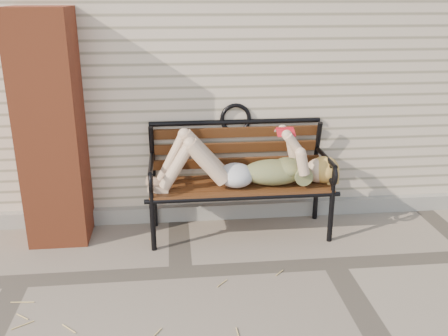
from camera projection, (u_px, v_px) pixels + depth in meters
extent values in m
plane|color=gray|center=(333.00, 264.00, 4.09)|extent=(80.00, 80.00, 0.00)
cube|color=beige|center=(269.00, 41.00, 6.40)|extent=(8.00, 4.00, 3.00)
cube|color=gray|center=(304.00, 207.00, 4.98)|extent=(8.00, 0.10, 0.15)
cube|color=#973F22|center=(51.00, 130.00, 4.23)|extent=(0.50, 0.50, 2.00)
cylinder|color=black|center=(153.00, 225.00, 4.23)|extent=(0.05, 0.05, 0.47)
cylinder|color=black|center=(154.00, 203.00, 4.68)|extent=(0.05, 0.05, 0.47)
cylinder|color=black|center=(331.00, 217.00, 4.39)|extent=(0.05, 0.05, 0.47)
cylinder|color=black|center=(316.00, 196.00, 4.83)|extent=(0.05, 0.05, 0.47)
cube|color=#4F2B14|center=(240.00, 185.00, 4.45)|extent=(1.60, 0.51, 0.03)
cylinder|color=black|center=(244.00, 198.00, 4.24)|extent=(1.68, 0.04, 0.04)
cylinder|color=black|center=(237.00, 178.00, 4.68)|extent=(1.68, 0.04, 0.04)
torus|color=black|center=(236.00, 119.00, 4.61)|extent=(0.29, 0.04, 0.29)
ellipsoid|color=#0A3348|center=(274.00, 172.00, 4.41)|extent=(0.57, 0.33, 0.22)
ellipsoid|color=#0A3348|center=(288.00, 168.00, 4.41)|extent=(0.27, 0.32, 0.17)
ellipsoid|color=silver|center=(236.00, 175.00, 4.38)|extent=(0.32, 0.36, 0.20)
sphere|color=#CFAE8B|center=(319.00, 170.00, 4.45)|extent=(0.23, 0.23, 0.23)
ellipsoid|color=gold|center=(324.00, 170.00, 4.46)|extent=(0.26, 0.27, 0.24)
cube|color=red|center=(285.00, 128.00, 4.29)|extent=(0.15, 0.02, 0.02)
cube|color=beige|center=(286.00, 133.00, 4.25)|extent=(0.15, 0.09, 0.05)
cube|color=beige|center=(284.00, 130.00, 4.34)|extent=(0.15, 0.09, 0.05)
cube|color=red|center=(286.00, 132.00, 4.25)|extent=(0.16, 0.10, 0.06)
cube|color=red|center=(283.00, 129.00, 4.34)|extent=(0.16, 0.10, 0.06)
cylinder|color=tan|center=(13.00, 297.00, 3.64)|extent=(0.01, 0.16, 0.01)
cylinder|color=tan|center=(167.00, 321.00, 3.37)|extent=(0.09, 0.05, 0.01)
cylinder|color=tan|center=(55.00, 318.00, 3.41)|extent=(0.09, 0.14, 0.01)
cylinder|color=tan|center=(323.00, 314.00, 3.45)|extent=(0.15, 0.11, 0.01)
cylinder|color=tan|center=(203.00, 274.00, 3.93)|extent=(0.03, 0.08, 0.01)
cylinder|color=tan|center=(150.00, 303.00, 3.56)|extent=(0.02, 0.12, 0.01)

